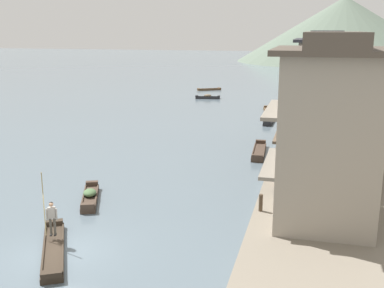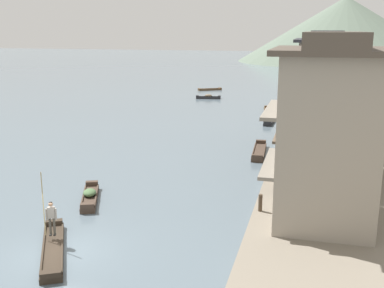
{
  "view_description": "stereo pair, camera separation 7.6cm",
  "coord_description": "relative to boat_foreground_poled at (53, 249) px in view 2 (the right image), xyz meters",
  "views": [
    {
      "loc": [
        10.3,
        -17.02,
        9.61
      ],
      "look_at": [
        2.57,
        12.78,
        2.07
      ],
      "focal_mm": 43.91,
      "sensor_mm": 36.0,
      "label": 1
    },
    {
      "loc": [
        10.38,
        -17.0,
        9.61
      ],
      "look_at": [
        2.57,
        12.78,
        2.07
      ],
      "focal_mm": 43.91,
      "sensor_mm": 36.0,
      "label": 2
    }
  ],
  "objects": [
    {
      "name": "boat_moored_second",
      "position": [
        -3.8,
        47.97,
        0.08
      ],
      "size": [
        3.58,
        1.39,
        0.64
      ],
      "color": "#232326",
      "rests_on": "ground"
    },
    {
      "name": "ground_plane",
      "position": [
        0.4,
        0.16,
        -0.15
      ],
      "size": [
        400.0,
        400.0,
        0.0
      ],
      "primitive_type": "plane",
      "color": "slate"
    },
    {
      "name": "house_waterfront_second",
      "position": [
        11.44,
        12.31,
        3.62
      ],
      "size": [
        5.39,
        7.03,
        6.14
      ],
      "color": "#75604C",
      "rests_on": "riverbank_right"
    },
    {
      "name": "boat_midriver_upstream",
      "position": [
        6.38,
        32.69,
        0.02
      ],
      "size": [
        0.96,
        4.91,
        0.52
      ],
      "color": "#232326",
      "rests_on": "ground"
    },
    {
      "name": "boat_moored_nearest",
      "position": [
        -5.69,
        57.37,
        -0.03
      ],
      "size": [
        3.74,
        2.7,
        0.36
      ],
      "color": "brown",
      "rests_on": "ground"
    },
    {
      "name": "hill_far_west",
      "position": [
        18.48,
        136.02,
        9.43
      ],
      "size": [
        63.91,
        63.91,
        19.17
      ],
      "primitive_type": "cone",
      "color": "#5B6B5B",
      "rests_on": "ground"
    },
    {
      "name": "mooring_post_dock_near",
      "position": [
        8.5,
        5.3,
        1.05
      ],
      "size": [
        0.2,
        0.2,
        0.87
      ],
      "primitive_type": "cylinder",
      "color": "#473828",
      "rests_on": "riverbank_right"
    },
    {
      "name": "boat_moored_third",
      "position": [
        6.82,
        19.28,
        0.03
      ],
      "size": [
        1.21,
        5.23,
        0.57
      ],
      "color": "#423328",
      "rests_on": "ground"
    },
    {
      "name": "boat_midriver_drifting",
      "position": [
        5.81,
        38.88,
        -0.0
      ],
      "size": [
        1.95,
        4.6,
        0.46
      ],
      "color": "brown",
      "rests_on": "ground"
    },
    {
      "name": "boat_moored_far",
      "position": [
        -1.39,
        6.34,
        0.09
      ],
      "size": [
        2.33,
        4.12,
        0.69
      ],
      "color": "#423328",
      "rests_on": "ground"
    },
    {
      "name": "house_waterfront_nearest",
      "position": [
        11.46,
        5.08,
        4.93
      ],
      "size": [
        5.45,
        6.18,
        8.74
      ],
      "color": "gray",
      "rests_on": "riverbank_right"
    },
    {
      "name": "boatman_person",
      "position": [
        -0.44,
        0.73,
        1.32
      ],
      "size": [
        0.52,
        0.38,
        3.04
      ],
      "color": "black",
      "rests_on": "boat_foreground_poled"
    },
    {
      "name": "mooring_post_dock_far",
      "position": [
        8.5,
        26.48,
        0.99
      ],
      "size": [
        0.2,
        0.2,
        0.74
      ],
      "primitive_type": "cylinder",
      "color": "#473828",
      "rests_on": "riverbank_right"
    },
    {
      "name": "riverbank_right",
      "position": [
        17.15,
        30.16,
        0.23
      ],
      "size": [
        18.0,
        110.0,
        0.77
      ],
      "primitive_type": "cube",
      "color": "slate",
      "rests_on": "ground"
    },
    {
      "name": "house_waterfront_narrow",
      "position": [
        11.48,
        26.34,
        4.92
      ],
      "size": [
        5.48,
        7.82,
        8.74
      ],
      "color": "gray",
      "rests_on": "riverbank_right"
    },
    {
      "name": "mooring_post_dock_mid",
      "position": [
        8.5,
        14.84,
        1.07
      ],
      "size": [
        0.2,
        0.2,
        0.9
      ],
      "primitive_type": "cylinder",
      "color": "#473828",
      "rests_on": "riverbank_right"
    },
    {
      "name": "house_waterfront_tall",
      "position": [
        11.69,
        19.52,
        3.63
      ],
      "size": [
        5.9,
        6.31,
        6.14
      ],
      "color": "#75604C",
      "rests_on": "riverbank_right"
    },
    {
      "name": "boat_foreground_poled",
      "position": [
        0.0,
        0.0,
        0.0
      ],
      "size": [
        3.46,
        5.24,
        0.47
      ],
      "color": "#33281E",
      "rests_on": "ground"
    }
  ]
}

